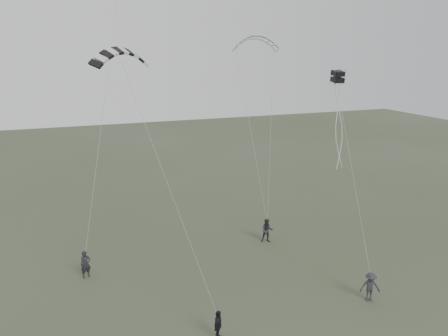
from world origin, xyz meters
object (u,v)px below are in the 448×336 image
object	(u,v)px
flyer_left	(86,264)
kite_striped	(120,51)
flyer_center	(218,325)
kite_pale_large	(255,38)
flyer_right	(267,230)
kite_box	(338,77)
flyer_far	(370,287)

from	to	relation	value
flyer_left	kite_striped	xyz separation A→B (m)	(2.65, -3.45, 13.77)
flyer_center	kite_pale_large	size ratio (longest dim) A/B	0.42
flyer_right	kite_pale_large	world-z (taller)	kite_pale_large
flyer_center	kite_striped	bearing A→B (deg)	68.24
kite_pale_large	kite_box	world-z (taller)	kite_pale_large
kite_striped	flyer_center	bearing A→B (deg)	-82.16
flyer_center	kite_box	distance (m)	18.25
flyer_center	kite_striped	world-z (taller)	kite_striped
flyer_right	kite_striped	world-z (taller)	kite_striped
flyer_center	flyer_far	bearing A→B (deg)	-50.97
flyer_center	flyer_far	xyz separation A→B (m)	(9.85, 0.22, 0.09)
flyer_left	kite_box	size ratio (longest dim) A/B	2.49
flyer_far	kite_pale_large	bearing A→B (deg)	117.53
flyer_far	flyer_right	bearing A→B (deg)	127.05
kite_pale_large	kite_striped	world-z (taller)	kite_pale_large
flyer_left	flyer_right	distance (m)	13.82
flyer_right	kite_pale_large	size ratio (longest dim) A/B	0.49
flyer_far	kite_box	bearing A→B (deg)	101.89
flyer_left	kite_striped	size ratio (longest dim) A/B	0.58
flyer_far	kite_striped	distance (m)	19.92
flyer_far	kite_striped	size ratio (longest dim) A/B	0.57
flyer_left	flyer_center	size ratio (longest dim) A/B	1.12
flyer_center	flyer_far	size ratio (longest dim) A/B	0.90
flyer_left	flyer_right	world-z (taller)	flyer_right
flyer_center	flyer_left	bearing A→B (deg)	70.98
flyer_center	kite_pale_large	world-z (taller)	kite_pale_large
flyer_left	kite_pale_large	distance (m)	22.23
flyer_far	kite_striped	xyz separation A→B (m)	(-13.26, 5.57, 13.79)
kite_striped	kite_box	distance (m)	15.09
kite_box	flyer_left	bearing A→B (deg)	179.35
kite_box	kite_striped	bearing A→B (deg)	-168.53
flyer_right	kite_pale_large	distance (m)	15.96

